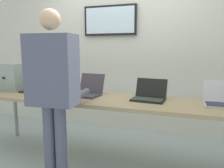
% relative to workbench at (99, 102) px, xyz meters
% --- Properties ---
extents(ground, '(8.00, 8.00, 0.04)m').
position_rel_workbench_xyz_m(ground, '(0.00, 0.00, -0.73)').
color(ground, '#94A2A0').
extents(back_wall, '(8.00, 0.11, 2.61)m').
position_rel_workbench_xyz_m(back_wall, '(-0.01, 1.13, 0.60)').
color(back_wall, beige).
rests_on(back_wall, ground).
extents(workbench, '(3.14, 0.70, 0.76)m').
position_rel_workbench_xyz_m(workbench, '(0.00, 0.00, 0.00)').
color(workbench, '#927E58').
rests_on(workbench, ground).
extents(equipment_box, '(0.35, 0.35, 0.37)m').
position_rel_workbench_xyz_m(equipment_box, '(-1.35, 0.11, 0.23)').
color(equipment_box, gray).
rests_on(equipment_box, workbench).
extents(laptop_station_0, '(0.36, 0.31, 0.24)m').
position_rel_workbench_xyz_m(laptop_station_0, '(-0.94, 0.09, 0.10)').
color(laptop_station_0, black).
rests_on(laptop_station_0, workbench).
extents(laptop_station_1, '(0.36, 0.37, 0.26)m').
position_rel_workbench_xyz_m(laptop_station_1, '(-0.18, 0.09, 0.11)').
color(laptop_station_1, '#38333B').
rests_on(laptop_station_1, workbench).
extents(laptop_station_2, '(0.38, 0.33, 0.23)m').
position_rel_workbench_xyz_m(laptop_station_2, '(0.57, 0.09, 0.10)').
color(laptop_station_2, black).
rests_on(laptop_station_2, workbench).
extents(laptop_station_3, '(0.35, 0.35, 0.24)m').
position_rel_workbench_xyz_m(laptop_station_3, '(1.32, 0.09, 0.10)').
color(laptop_station_3, '#B1B0B3').
rests_on(laptop_station_3, workbench).
extents(person, '(0.47, 0.61, 1.68)m').
position_rel_workbench_xyz_m(person, '(-0.21, -0.62, 0.31)').
color(person, '#4B4F65').
rests_on(person, ground).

